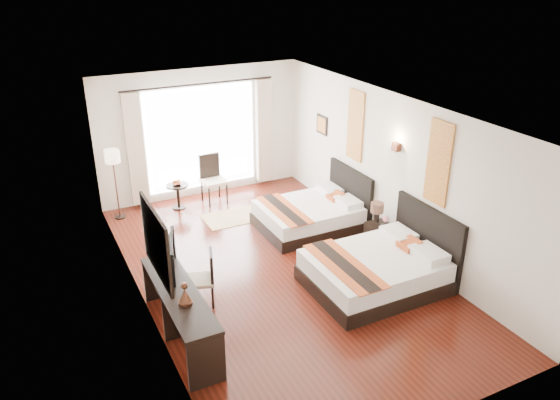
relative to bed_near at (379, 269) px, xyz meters
name	(u,v)px	position (x,y,z in m)	size (l,w,h in m)	color
floor	(278,271)	(-1.25, 1.13, -0.31)	(4.50, 7.50, 0.01)	#39120A
ceiling	(278,110)	(-1.25, 1.13, 2.48)	(4.50, 7.50, 0.02)	white
wall_headboard	(392,172)	(1.00, 1.13, 1.09)	(0.01, 7.50, 2.80)	silver
wall_desk	(137,223)	(-3.49, 1.13, 1.09)	(0.01, 7.50, 2.80)	silver
wall_window	(201,133)	(-1.25, 4.88, 1.09)	(4.50, 0.01, 2.80)	silver
wall_entry	(438,324)	(-1.25, -2.61, 1.09)	(4.50, 0.01, 2.80)	silver
window_glass	(201,138)	(-1.25, 4.86, 0.99)	(2.40, 0.02, 2.20)	white
sheer_curtain	(202,139)	(-1.25, 4.80, 0.99)	(2.30, 0.02, 2.10)	white
drape_left	(135,150)	(-2.70, 4.76, 0.97)	(0.35, 0.14, 2.35)	#BEAA93
drape_right	(264,131)	(0.20, 4.76, 0.97)	(0.35, 0.14, 2.35)	#BEAA93
art_panel_near	(439,163)	(0.98, 0.00, 1.64)	(0.03, 0.50, 1.35)	maroon
art_panel_far	(355,126)	(0.98, 2.31, 1.64)	(0.03, 0.50, 1.35)	maroon
wall_sconce	(396,147)	(0.94, 1.00, 1.61)	(0.10, 0.14, 0.14)	#4A281A
mirror_frame	(156,243)	(-3.47, 0.15, 1.24)	(0.04, 1.25, 0.95)	black
mirror_glass	(158,242)	(-3.44, 0.15, 1.24)	(0.01, 1.12, 0.82)	white
bed_near	(379,269)	(0.00, 0.00, 0.00)	(2.11, 1.65, 1.19)	black
bed_far	(312,214)	(0.09, 2.31, -0.03)	(1.93, 1.51, 1.09)	black
nightstand	(380,237)	(0.75, 1.00, -0.07)	(0.39, 0.49, 0.47)	black
table_lamp	(377,209)	(0.72, 1.10, 0.45)	(0.24, 0.24, 0.38)	black
vase	(385,223)	(0.76, 0.89, 0.25)	(0.11, 0.11, 0.12)	black
console_desk	(180,314)	(-3.24, 0.15, 0.07)	(0.50, 2.20, 0.76)	black
television	(167,256)	(-3.22, 0.70, 0.70)	(0.88, 0.12, 0.51)	black
bronze_figurine	(185,295)	(-3.24, -0.18, 0.59)	(0.19, 0.19, 0.28)	#4A281A
desk_chair	(202,288)	(-2.71, 0.80, -0.04)	(0.52, 0.52, 0.88)	#BBAC90
floor_lamp	(113,161)	(-3.22, 4.43, 0.92)	(0.29, 0.29, 1.46)	black
side_table	(178,196)	(-2.00, 4.35, -0.04)	(0.46, 0.46, 0.53)	black
fruit_bowl	(177,184)	(-2.01, 4.34, 0.25)	(0.21, 0.21, 0.05)	#403016
window_chair	(214,188)	(-1.22, 4.32, 0.01)	(0.51, 0.51, 1.05)	#BBAC90
jute_rug	(233,217)	(-1.15, 3.40, -0.30)	(1.18, 0.80, 0.01)	tan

